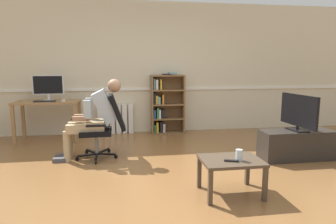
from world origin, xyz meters
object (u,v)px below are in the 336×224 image
keyboard (45,101)px  radiator (115,119)px  computer_mouse (64,100)px  spare_remote (231,161)px  computer_desk (48,107)px  bookshelf (165,105)px  tv_stand (296,145)px  tv_screen (299,112)px  person_seated (94,116)px  coffee_table (231,164)px  imac_monitor (48,86)px  drinking_glass (239,155)px  office_chair (106,124)px

keyboard → radiator: bearing=23.2°
computer_mouse → spare_remote: computer_mouse is taller
computer_desk → bookshelf: size_ratio=0.91×
bookshelf → tv_stand: (1.72, -2.03, -0.38)m
tv_screen → computer_desk: bearing=62.4°
person_seated → tv_stand: 3.09m
person_seated → coffee_table: person_seated is taller
computer_desk → bookshelf: bearing=7.4°
computer_desk → spare_remote: bearing=-48.4°
tv_stand → tv_screen: tv_screen is taller
coffee_table → tv_screen: bearing=35.5°
computer_mouse → spare_remote: 3.52m
keyboard → spare_remote: (2.53, -2.70, -0.36)m
computer_mouse → spare_remote: size_ratio=0.67×
radiator → tv_screen: size_ratio=0.92×
spare_remote → bookshelf: bearing=23.1°
imac_monitor → bookshelf: 2.30m
coffee_table → drinking_glass: (0.06, -0.06, 0.12)m
office_chair → drinking_glass: (1.49, -1.60, -0.07)m
imac_monitor → tv_stand: (3.96, -1.82, -0.81)m
radiator → computer_mouse: bearing=-150.8°
imac_monitor → office_chair: size_ratio=0.57×
computer_desk → computer_mouse: computer_mouse is taller
tv_stand → tv_screen: 0.50m
person_seated → tv_screen: (3.01, -0.51, 0.08)m
spare_remote → computer_desk: bearing=59.9°
imac_monitor → bookshelf: (2.25, 0.21, -0.43)m
bookshelf → coffee_table: bookshelf is taller
person_seated → imac_monitor: bearing=-145.7°
spare_remote → keyboard: bearing=61.4°
spare_remote → person_seated: bearing=62.4°
computer_mouse → bookshelf: bookshelf is taller
office_chair → tv_screen: (2.85, -0.52, 0.20)m
computer_mouse → person_seated: (0.64, -1.11, -0.12)m
computer_mouse → person_seated: 1.29m
coffee_table → tv_stand: bearing=35.5°
bookshelf → coffee_table: 3.07m
keyboard → tv_screen: size_ratio=0.47×
tv_screen → imac_monitor: bearing=61.4°
bookshelf → spare_remote: bookshelf is taller
drinking_glass → tv_stand: bearing=38.4°
coffee_table → drinking_glass: drinking_glass is taller
radiator → drinking_glass: radiator is taller
imac_monitor → tv_screen: imac_monitor is taller
radiator → imac_monitor: bearing=-165.6°
radiator → coffee_table: size_ratio=1.13×
coffee_table → computer_desk: bearing=132.8°
computer_mouse → office_chair: bearing=-53.7°
computer_desk → computer_mouse: 0.37m
bookshelf → tv_stand: bearing=-49.8°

